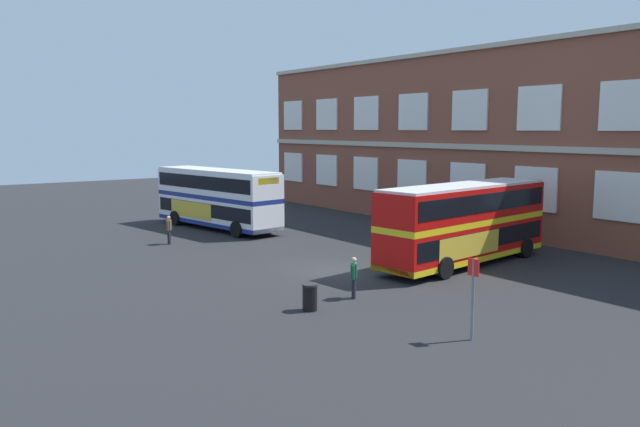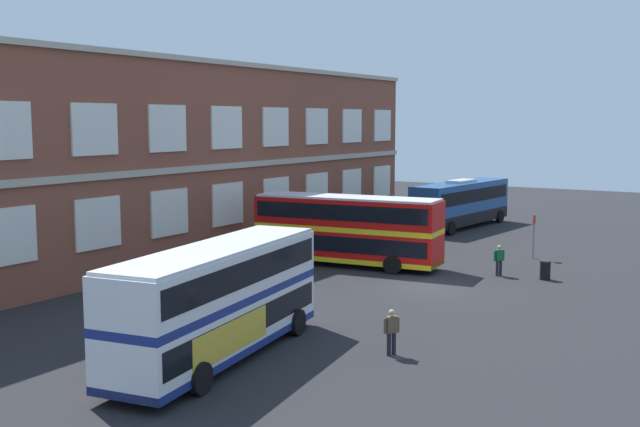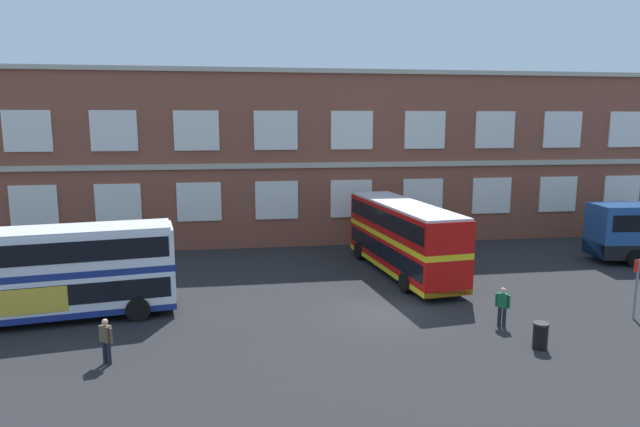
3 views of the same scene
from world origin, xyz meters
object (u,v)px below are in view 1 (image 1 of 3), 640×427
at_px(second_passenger, 354,276).
at_px(bus_stand_flag, 473,291).
at_px(station_litter_bin, 310,297).
at_px(double_decker_near, 217,197).
at_px(waiting_passenger, 169,229).
at_px(double_decker_middle, 464,222).

relative_size(second_passenger, bus_stand_flag, 0.63).
relative_size(bus_stand_flag, station_litter_bin, 2.62).
distance_m(double_decker_near, waiting_passenger, 6.31).
height_order(double_decker_middle, waiting_passenger, double_decker_middle).
bearing_deg(station_litter_bin, second_passenger, 98.37).
bearing_deg(double_decker_middle, bus_stand_flag, -47.36).
bearing_deg(station_litter_bin, bus_stand_flag, 21.99).
distance_m(waiting_passenger, station_litter_bin, 16.18).
bearing_deg(double_decker_near, second_passenger, -10.65).
xyz_separation_m(waiting_passenger, station_litter_bin, (16.14, -1.06, -0.41)).
distance_m(double_decker_near, second_passenger, 19.79).
distance_m(bus_stand_flag, station_litter_bin, 6.39).
xyz_separation_m(double_decker_middle, station_litter_bin, (2.12, -10.98, -1.63)).
height_order(bus_stand_flag, station_litter_bin, bus_stand_flag).
distance_m(waiting_passenger, second_passenger, 15.84).
height_order(waiting_passenger, station_litter_bin, waiting_passenger).
distance_m(double_decker_near, bus_stand_flag, 25.87).
distance_m(double_decker_near, double_decker_middle, 18.32).
bearing_deg(second_passenger, waiting_passenger, -175.08).
xyz_separation_m(waiting_passenger, bus_stand_flag, (21.97, 1.29, 0.70)).
xyz_separation_m(double_decker_near, double_decker_middle, (17.65, 4.91, 0.00)).
distance_m(double_decker_middle, bus_stand_flag, 11.74).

